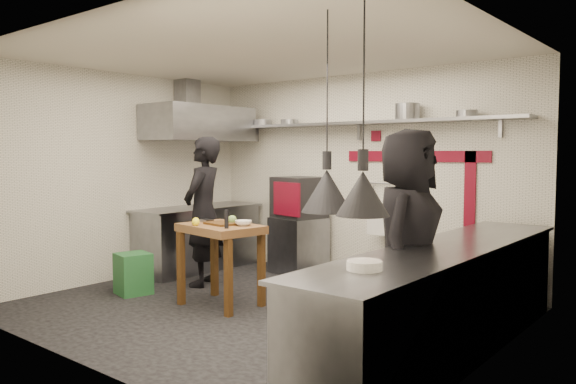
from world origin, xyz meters
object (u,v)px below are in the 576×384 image
Objects in this scene: oven_stand at (298,245)px; chef_right at (407,238)px; green_bin at (133,274)px; chef_left at (203,211)px; combi_oven at (299,197)px; prep_table at (221,265)px.

chef_right is at bearing -22.06° from oven_stand.
chef_right is at bearing 7.41° from green_bin.
oven_stand is 3.21m from chef_right.
oven_stand is 1.55m from chef_left.
chef_left is at bearing 69.75° from green_bin.
combi_oven is 0.69× the size of prep_table.
oven_stand is 1.26× the size of combi_oven.
combi_oven is 0.33× the size of chef_right.
combi_oven reaches higher than oven_stand.
green_bin is (-0.84, -2.23, -0.84)m from combi_oven.
combi_oven is at bearing 109.58° from prep_table.
chef_left is at bearing -98.69° from combi_oven.
oven_stand is at bearing 109.74° from prep_table.
chef_right is at bearing 60.78° from chef_left.
prep_table is at bearing 81.37° from chef_right.
oven_stand reaches higher than green_bin.
chef_right is (3.45, 0.45, 0.72)m from green_bin.
combi_oven reaches higher than prep_table.
chef_right is (3.13, -0.42, 0.00)m from chef_left.
green_bin is at bearing -41.87° from chef_left.
oven_stand is 0.41× the size of chef_left.
chef_right reaches higher than oven_stand.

